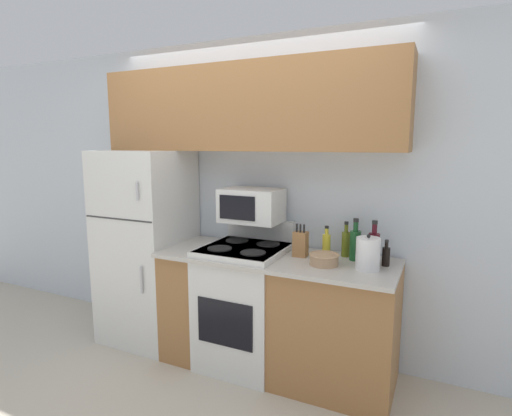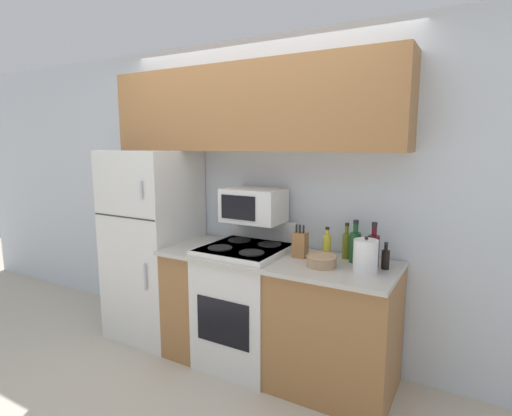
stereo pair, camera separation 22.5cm
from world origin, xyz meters
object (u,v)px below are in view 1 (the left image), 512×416
object	(u,v)px
bottle_olive_oil	(346,243)
refrigerator	(147,246)
bottle_cooking_spray	(326,244)
bottle_wine_red	(374,247)
bottle_soy_sauce	(386,256)
stove	(245,303)
bowl	(324,259)
bottle_wine_green	(355,244)
kettle	(368,254)
knife_block	(300,244)
microwave	(251,205)

from	to	relation	value
bottle_olive_oil	refrigerator	bearing A→B (deg)	-173.54
bottle_cooking_spray	bottle_wine_red	world-z (taller)	bottle_wine_red
bottle_olive_oil	bottle_soy_sauce	size ratio (longest dim) A/B	1.44
stove	bowl	xyz separation A→B (m)	(0.64, -0.06, 0.45)
bowl	bottle_wine_red	bearing A→B (deg)	31.63
stove	bottle_wine_green	distance (m)	0.97
bottle_cooking_spray	bottle_soy_sauce	world-z (taller)	bottle_cooking_spray
bottle_wine_green	kettle	distance (m)	0.22
refrigerator	bottle_wine_green	world-z (taller)	refrigerator
refrigerator	knife_block	bearing A→B (deg)	2.29
bottle_wine_red	bottle_soy_sauce	distance (m)	0.10
stove	bottle_wine_green	bearing A→B (deg)	9.99
bottle_cooking_spray	bottle_wine_green	xyz separation A→B (m)	(0.22, -0.04, 0.03)
knife_block	stove	bearing A→B (deg)	-170.56
knife_block	bottle_soy_sauce	world-z (taller)	knife_block
microwave	bottle_olive_oil	size ratio (longest dim) A/B	1.79
bottle_cooking_spray	bottle_olive_oil	bearing A→B (deg)	9.85
bowl	kettle	bearing A→B (deg)	4.54
refrigerator	stove	size ratio (longest dim) A/B	1.51
bottle_wine_green	bottle_olive_oil	bearing A→B (deg)	141.14
bottle_wine_green	bowl	bearing A→B (deg)	-129.24
stove	bottle_wine_green	xyz separation A→B (m)	(0.80, 0.14, 0.53)
bowl	bottle_wine_green	bearing A→B (deg)	50.76
refrigerator	bowl	distance (m)	1.61
bottle_soy_sauce	kettle	bearing A→B (deg)	-126.49
stove	bowl	distance (m)	0.78
stove	knife_block	xyz separation A→B (m)	(0.42, 0.07, 0.51)
bottle_wine_red	bottle_soy_sauce	xyz separation A→B (m)	(0.09, -0.03, -0.05)
refrigerator	kettle	size ratio (longest dim) A/B	6.99
refrigerator	microwave	size ratio (longest dim) A/B	3.55
bottle_wine_red	bottle_cooking_spray	bearing A→B (deg)	170.03
bottle_cooking_spray	kettle	world-z (taller)	kettle
refrigerator	bottle_wine_red	world-z (taller)	refrigerator
refrigerator	bottle_wine_red	distance (m)	1.91
bowl	bottle_wine_green	world-z (taller)	bottle_wine_green
microwave	bottle_wine_red	world-z (taller)	microwave
bottle_olive_oil	bottle_soy_sauce	bearing A→B (deg)	-20.69
bowl	refrigerator	bearing A→B (deg)	177.25
microwave	bottle_wine_green	size ratio (longest dim) A/B	1.55
knife_block	bottle_cooking_spray	world-z (taller)	knife_block
microwave	bowl	size ratio (longest dim) A/B	2.25
refrigerator	bottle_olive_oil	xyz separation A→B (m)	(1.69, 0.19, 0.17)
bottle_cooking_spray	kettle	xyz separation A→B (m)	(0.34, -0.22, 0.02)
bowl	bottle_cooking_spray	xyz separation A→B (m)	(-0.05, 0.24, 0.05)
knife_block	bottle_olive_oil	world-z (taller)	bottle_olive_oil
knife_block	bottle_olive_oil	xyz separation A→B (m)	(0.30, 0.14, 0.01)
stove	bottle_wine_red	world-z (taller)	bottle_wine_red
microwave	kettle	bearing A→B (deg)	-11.41
bowl	bottle_wine_red	world-z (taller)	bottle_wine_red
knife_block	bottle_wine_green	xyz separation A→B (m)	(0.38, 0.07, 0.02)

